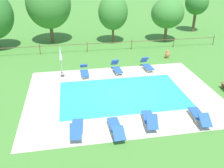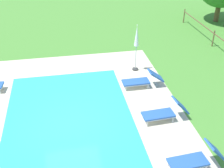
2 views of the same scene
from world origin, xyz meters
The scene contains 18 objects.
ground_plane centered at (0.00, 0.00, 0.00)m, with size 160.00×160.00×0.00m, color #478433.
pool_deck_paving centered at (0.00, 0.00, 0.00)m, with size 13.02×9.70×0.01m, color beige.
swimming_pool_water centered at (0.00, 0.00, 0.01)m, with size 8.53×5.21×0.01m, color #2DB7C6.
pool_coping_rim centered at (0.00, 0.00, 0.01)m, with size 9.01×5.69×0.01m.
sun_lounger_north_near_steps centered at (0.72, -3.69, 0.39)m, with size 0.78×1.94×0.96m.
sun_lounger_north_mid centered at (-3.30, -3.86, 0.40)m, with size 0.80×1.90×1.00m.
sun_lounger_north_far centered at (0.34, 3.83, 0.39)m, with size 0.71×1.93×0.95m.
sun_lounger_north_end centered at (3.62, -3.85, 0.36)m, with size 0.73×2.07×0.79m.
sun_lounger_south_near_corner centered at (-2.34, 3.62, 0.37)m, with size 0.62×2.01×0.84m.
sun_lounger_south_mid centered at (-1.27, -4.09, 0.35)m, with size 0.68×2.09×0.71m.
sun_lounger_south_far centered at (2.99, 3.98, 0.39)m, with size 0.72×1.93×0.96m.
patio_umbrella_closed_row_west centered at (-4.10, 3.77, 1.70)m, with size 0.32×0.32×2.54m.
terracotta_urn_near_fence centered at (5.69, 6.20, 0.40)m, with size 0.44×0.44×0.74m.
perimeter_fence centered at (0.69, 9.35, 0.72)m, with size 23.26×0.08×1.05m.
tree_far_west centered at (-5.25, 13.45, 4.22)m, with size 4.75×4.75×6.85m.
tree_west_mid centered at (7.57, 11.68, 3.14)m, with size 3.62×3.62×4.80m.
tree_east_mid centered at (1.53, 12.17, 3.35)m, with size 3.21×3.21×5.25m.
tree_far_east centered at (12.81, 15.22, 3.65)m, with size 2.89×2.89×5.18m.
Camera 1 is at (-3.30, -14.45, 8.16)m, focal length 39.16 mm.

